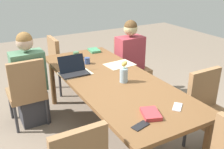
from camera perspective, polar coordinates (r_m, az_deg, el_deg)
The scene contains 19 objects.
ground_plane at distance 3.28m, azimuth 0.00°, elevation -12.70°, with size 10.00×10.00×0.00m, color #756656.
dining_table at distance 2.95m, azimuth 0.00°, elevation -2.15°, with size 2.31×0.93×0.73m.
chair_near_left_near at distance 4.05m, azimuth 4.02°, elevation 2.41°, with size 0.44×0.44×0.90m.
person_near_left_near at distance 3.95m, azimuth 3.89°, elevation 2.31°, with size 0.36×0.40×1.19m.
chair_far_left_mid at distance 3.37m, azimuth -18.21°, elevation -3.10°, with size 0.44×0.44×0.90m.
person_far_left_mid at distance 3.43m, azimuth -17.56°, elevation -2.01°, with size 0.36×0.40×1.19m.
chair_head_right_right_mid at distance 4.19m, azimuth -10.98°, elevation 2.75°, with size 0.44×0.44×0.90m.
chair_near_right_far at distance 2.98m, azimuth 20.63°, elevation -6.95°, with size 0.44×0.44×0.90m.
flower_vase at distance 2.79m, azimuth 2.63°, elevation 0.43°, with size 0.09×0.09×0.24m.
placemat_near_left_near at distance 3.33m, azimuth 1.68°, elevation 2.21°, with size 0.36×0.26×0.00m, color beige.
placemat_far_left_mid at distance 3.09m, azimuth -8.08°, elevation 0.27°, with size 0.36×0.26×0.00m, color beige.
laptop_far_left_mid at distance 3.07m, azimuth -8.46°, elevation 0.90°, with size 0.22×0.32×0.20m.
coffee_mug_near_left at distance 3.61m, azimuth -7.89°, elevation 4.32°, with size 0.08×0.08×0.09m, color #47704C.
coffee_mug_near_right at distance 3.37m, azimuth -5.47°, elevation 3.04°, with size 0.07×0.07×0.08m, color #33477A.
coffee_mug_centre_left at distance 3.34m, azimuth -8.61°, elevation 2.72°, with size 0.08×0.08×0.09m, color #AD3D38.
book_red_cover at distance 2.24m, azimuth 8.52°, elevation -8.53°, with size 0.20×0.14×0.03m, color #B73338.
book_blue_cover at distance 3.87m, azimuth -3.94°, elevation 5.32°, with size 0.20×0.14×0.03m, color #3D7F56.
phone_black at distance 2.10m, azimuth 6.28°, elevation -11.13°, with size 0.15×0.07×0.01m, color black.
phone_silver at distance 2.41m, azimuth 14.18°, elevation -6.92°, with size 0.15×0.07×0.01m, color silver.
Camera 1 is at (-2.33, 1.31, 1.90)m, focal length 41.59 mm.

